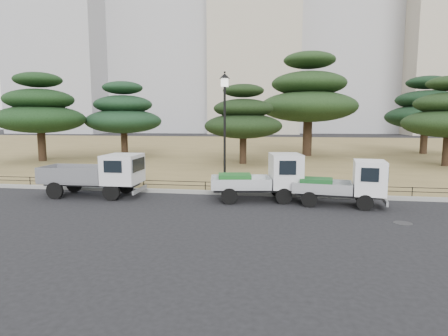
% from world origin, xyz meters
% --- Properties ---
extents(ground, '(220.00, 220.00, 0.00)m').
position_xyz_m(ground, '(0.00, 0.00, 0.00)').
color(ground, black).
extents(lawn, '(120.00, 56.00, 0.15)m').
position_xyz_m(lawn, '(0.00, 30.60, 0.07)').
color(lawn, olive).
rests_on(lawn, ground).
extents(curb, '(120.00, 0.25, 0.16)m').
position_xyz_m(curb, '(0.00, 2.60, 0.08)').
color(curb, gray).
rests_on(curb, ground).
extents(truck_large, '(4.39, 1.87, 1.89)m').
position_xyz_m(truck_large, '(-5.54, 1.30, 1.05)').
color(truck_large, black).
rests_on(truck_large, ground).
extents(truck_kei_front, '(3.95, 2.20, 1.98)m').
position_xyz_m(truck_kei_front, '(1.75, 1.64, 0.98)').
color(truck_kei_front, black).
rests_on(truck_kei_front, ground).
extents(truck_kei_rear, '(3.62, 1.87, 1.82)m').
position_xyz_m(truck_kei_rear, '(5.01, 1.18, 0.91)').
color(truck_kei_rear, black).
rests_on(truck_kei_rear, ground).
extents(street_lamp, '(0.47, 0.47, 5.30)m').
position_xyz_m(street_lamp, '(-0.12, 2.90, 3.74)').
color(street_lamp, black).
rests_on(street_lamp, lawn).
extents(pipe_fence, '(38.00, 0.04, 0.40)m').
position_xyz_m(pipe_fence, '(0.00, 2.75, 0.44)').
color(pipe_fence, black).
rests_on(pipe_fence, lawn).
extents(tarp_pile, '(1.43, 1.07, 0.92)m').
position_xyz_m(tarp_pile, '(-6.64, 3.21, 0.52)').
color(tarp_pile, '#1553A3').
rests_on(tarp_pile, lawn).
extents(manhole, '(0.60, 0.60, 0.01)m').
position_xyz_m(manhole, '(6.50, -1.20, 0.01)').
color(manhole, '#2D2D30').
rests_on(manhole, ground).
extents(pine_west_far, '(6.83, 6.83, 6.90)m').
position_xyz_m(pine_west_far, '(-16.41, 12.92, 4.13)').
color(pine_west_far, black).
rests_on(pine_west_far, lawn).
extents(pine_west_near, '(6.55, 6.55, 6.54)m').
position_xyz_m(pine_west_near, '(-11.33, 17.07, 3.92)').
color(pine_west_near, black).
rests_on(pine_west_near, lawn).
extents(pine_center_left, '(5.74, 5.74, 5.83)m').
position_xyz_m(pine_center_left, '(-0.46, 13.62, 3.52)').
color(pine_center_left, black).
rests_on(pine_center_left, lawn).
extents(pine_center_right, '(8.69, 8.69, 9.22)m').
position_xyz_m(pine_center_right, '(4.61, 20.83, 5.49)').
color(pine_center_right, black).
rests_on(pine_center_right, lawn).
extents(pine_east_far, '(7.33, 7.33, 7.36)m').
position_xyz_m(pine_east_far, '(15.82, 24.67, 4.40)').
color(pine_east_far, black).
rests_on(pine_east_far, lawn).
extents(tower_far_west, '(24.00, 20.00, 65.00)m').
position_xyz_m(tower_far_west, '(-55.00, 80.00, 32.50)').
color(tower_far_west, '#A0A0A5').
rests_on(tower_far_west, ground).
extents(tower_center_left, '(22.00, 20.00, 55.00)m').
position_xyz_m(tower_center_left, '(-5.00, 85.00, 27.50)').
color(tower_center_left, '#AAA08C').
rests_on(tower_center_left, ground).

